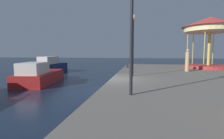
{
  "coord_description": "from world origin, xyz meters",
  "views": [
    {
      "loc": [
        1.79,
        -10.59,
        2.43
      ],
      "look_at": [
        -0.3,
        2.22,
        1.13
      ],
      "focal_mm": 28.21,
      "sensor_mm": 36.0,
      "label": 1
    }
  ],
  "objects_px": {
    "lamp_post_near_edge": "(132,19)",
    "bollard_center": "(127,66)",
    "carousel": "(210,30)",
    "person_far_corner": "(187,61)",
    "bollard_south": "(127,65)",
    "motorboat_navy": "(49,67)",
    "lamp_post_mid_promenade": "(133,34)",
    "motorboat_red": "(39,75)"
  },
  "relations": [
    {
      "from": "motorboat_red",
      "to": "lamp_post_mid_promenade",
      "type": "relative_size",
      "value": 1.35
    },
    {
      "from": "lamp_post_near_edge",
      "to": "bollard_center",
      "type": "xyz_separation_m",
      "value": [
        -1.01,
        11.55,
        -2.64
      ]
    },
    {
      "from": "motorboat_red",
      "to": "person_far_corner",
      "type": "relative_size",
      "value": 2.94
    },
    {
      "from": "carousel",
      "to": "lamp_post_mid_promenade",
      "type": "xyz_separation_m",
      "value": [
        -7.34,
        -7.29,
        -1.02
      ]
    },
    {
      "from": "carousel",
      "to": "lamp_post_mid_promenade",
      "type": "distance_m",
      "value": 10.4
    },
    {
      "from": "lamp_post_mid_promenade",
      "to": "bollard_center",
      "type": "distance_m",
      "value": 6.81
    },
    {
      "from": "lamp_post_mid_promenade",
      "to": "person_far_corner",
      "type": "xyz_separation_m",
      "value": [
        4.43,
        3.74,
        -1.93
      ]
    },
    {
      "from": "motorboat_red",
      "to": "carousel",
      "type": "height_order",
      "value": "carousel"
    },
    {
      "from": "person_far_corner",
      "to": "bollard_center",
      "type": "bearing_deg",
      "value": 154.64
    },
    {
      "from": "motorboat_red",
      "to": "motorboat_navy",
      "type": "height_order",
      "value": "motorboat_navy"
    },
    {
      "from": "lamp_post_near_edge",
      "to": "bollard_center",
      "type": "distance_m",
      "value": 11.89
    },
    {
      "from": "motorboat_navy",
      "to": "lamp_post_mid_promenade",
      "type": "bearing_deg",
      "value": -35.18
    },
    {
      "from": "motorboat_red",
      "to": "lamp_post_near_edge",
      "type": "xyz_separation_m",
      "value": [
        7.37,
        -5.76,
        3.01
      ]
    },
    {
      "from": "motorboat_red",
      "to": "lamp_post_near_edge",
      "type": "bearing_deg",
      "value": -38.02
    },
    {
      "from": "motorboat_red",
      "to": "motorboat_navy",
      "type": "distance_m",
      "value": 7.23
    },
    {
      "from": "lamp_post_near_edge",
      "to": "bollard_south",
      "type": "distance_m",
      "value": 12.4
    },
    {
      "from": "carousel",
      "to": "bollard_center",
      "type": "xyz_separation_m",
      "value": [
        -8.17,
        -1.05,
        -3.63
      ]
    },
    {
      "from": "motorboat_navy",
      "to": "carousel",
      "type": "xyz_separation_m",
      "value": [
        17.4,
        0.2,
        3.91
      ]
    },
    {
      "from": "bollard_center",
      "to": "bollard_south",
      "type": "relative_size",
      "value": 1.0
    },
    {
      "from": "lamp_post_near_edge",
      "to": "bollard_south",
      "type": "xyz_separation_m",
      "value": [
        -1.09,
        12.06,
        -2.64
      ]
    },
    {
      "from": "bollard_south",
      "to": "bollard_center",
      "type": "bearing_deg",
      "value": -80.85
    },
    {
      "from": "bollard_center",
      "to": "lamp_post_mid_promenade",
      "type": "bearing_deg",
      "value": -82.47
    },
    {
      "from": "carousel",
      "to": "motorboat_red",
      "type": "bearing_deg",
      "value": -154.81
    },
    {
      "from": "carousel",
      "to": "bollard_south",
      "type": "xyz_separation_m",
      "value": [
        -8.25,
        -0.54,
        -3.63
      ]
    },
    {
      "from": "lamp_post_mid_promenade",
      "to": "bollard_center",
      "type": "bearing_deg",
      "value": 97.53
    },
    {
      "from": "motorboat_navy",
      "to": "bollard_center",
      "type": "distance_m",
      "value": 9.27
    },
    {
      "from": "motorboat_navy",
      "to": "person_far_corner",
      "type": "distance_m",
      "value": 14.9
    },
    {
      "from": "motorboat_navy",
      "to": "bollard_south",
      "type": "relative_size",
      "value": 14.16
    },
    {
      "from": "carousel",
      "to": "lamp_post_near_edge",
      "type": "bearing_deg",
      "value": -119.6
    },
    {
      "from": "lamp_post_near_edge",
      "to": "bollard_center",
      "type": "relative_size",
      "value": 10.33
    },
    {
      "from": "bollard_south",
      "to": "person_far_corner",
      "type": "height_order",
      "value": "person_far_corner"
    },
    {
      "from": "bollard_center",
      "to": "person_far_corner",
      "type": "xyz_separation_m",
      "value": [
        5.26,
        -2.49,
        0.68
      ]
    },
    {
      "from": "bollard_south",
      "to": "person_far_corner",
      "type": "distance_m",
      "value": 6.16
    },
    {
      "from": "carousel",
      "to": "person_far_corner",
      "type": "bearing_deg",
      "value": -129.4
    },
    {
      "from": "motorboat_navy",
      "to": "lamp_post_near_edge",
      "type": "xyz_separation_m",
      "value": [
        10.24,
        -12.4,
        2.92
      ]
    },
    {
      "from": "motorboat_red",
      "to": "carousel",
      "type": "xyz_separation_m",
      "value": [
        14.53,
        6.84,
        4.01
      ]
    },
    {
      "from": "motorboat_red",
      "to": "lamp_post_near_edge",
      "type": "distance_m",
      "value": 9.83
    },
    {
      "from": "bollard_center",
      "to": "person_far_corner",
      "type": "relative_size",
      "value": 0.21
    },
    {
      "from": "lamp_post_mid_promenade",
      "to": "bollard_center",
      "type": "relative_size",
      "value": 10.19
    },
    {
      "from": "person_far_corner",
      "to": "bollard_south",
      "type": "bearing_deg",
      "value": 150.65
    },
    {
      "from": "carousel",
      "to": "bollard_center",
      "type": "relative_size",
      "value": 13.66
    },
    {
      "from": "carousel",
      "to": "person_far_corner",
      "type": "relative_size",
      "value": 2.91
    }
  ]
}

